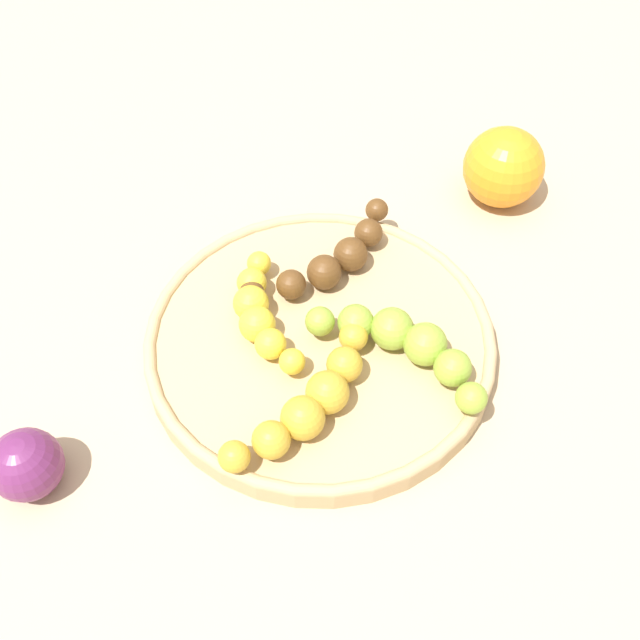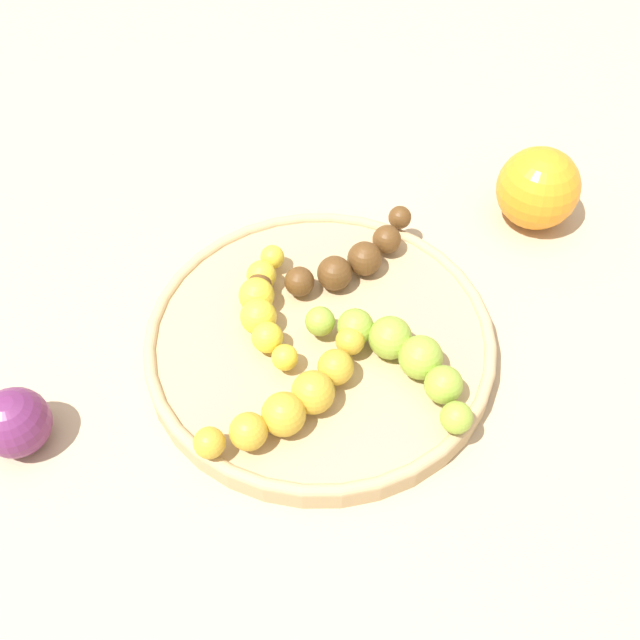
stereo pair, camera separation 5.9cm
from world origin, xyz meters
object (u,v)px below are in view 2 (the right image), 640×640
Objects in this scene: fruit_bowl at (320,340)px; banana_yellow at (263,305)px; orange_fruit at (538,188)px; banana_green at (399,353)px; banana_overripe at (345,261)px; plum_purple at (15,422)px; banana_spotted at (294,399)px.

fruit_bowl is 2.95× the size of banana_yellow.
fruit_bowl is 3.72× the size of orange_fruit.
banana_overripe is (-0.05, -0.09, -0.00)m from banana_green.
banana_overripe is at bearing 161.16° from plum_purple.
banana_yellow is (-0.05, -0.08, -0.00)m from banana_spotted.
orange_fruit is (-0.18, 0.08, 0.00)m from banana_overripe.
fruit_bowl is at bearing 151.08° from banana_yellow.
banana_spotted is at bearing 24.25° from fruit_bowl.
fruit_bowl is 1.81× the size of banana_spotted.
banana_spotted is 0.20m from plum_purple.
banana_green is at bearing 101.39° from fruit_bowl.
banana_green reaches higher than banana_yellow.
orange_fruit is at bearing -157.73° from banana_yellow.
banana_green is 1.60× the size of banana_yellow.
plum_purple is (0.22, -0.19, -0.01)m from banana_green.
orange_fruit reaches higher than banana_spotted.
banana_spotted reaches higher than banana_overripe.
banana_green is (-0.01, 0.07, 0.02)m from fruit_bowl.
banana_spotted is 0.09m from banana_green.
fruit_bowl is at bearing 123.66° from banana_spotted.
fruit_bowl is 0.07m from banana_overripe.
banana_spotted is 1.63× the size of banana_yellow.
banana_spotted is 0.31m from orange_fruit.
fruit_bowl is 0.07m from banana_green.
orange_fruit reaches higher than banana_green.
banana_spotted is at bearing 132.76° from plum_purple.
plum_purple is at bearing 23.97° from banana_yellow.
fruit_bowl is at bearing -13.32° from orange_fruit.
plum_purple reaches higher than fruit_bowl.
banana_green is 0.11m from banana_overripe.
fruit_bowl is at bearing 150.05° from plum_purple.
orange_fruit reaches higher than banana_yellow.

